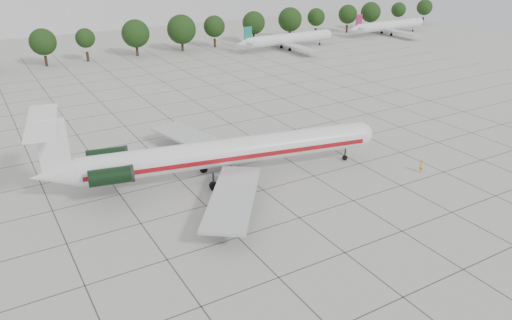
{
  "coord_description": "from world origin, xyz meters",
  "views": [
    {
      "loc": [
        -29.3,
        -47.93,
        29.13
      ],
      "look_at": [
        -0.0,
        1.76,
        3.5
      ],
      "focal_mm": 35.0,
      "sensor_mm": 36.0,
      "label": 1
    }
  ],
  "objects_px": {
    "main_airliner": "(212,154)",
    "ground_crew": "(421,166)",
    "bg_airliner_d": "(288,39)",
    "bg_airliner_e": "(389,26)"
  },
  "relations": [
    {
      "from": "ground_crew",
      "to": "bg_airliner_d",
      "type": "xyz_separation_m",
      "value": [
        30.68,
        78.07,
        2.0
      ]
    },
    {
      "from": "main_airliner",
      "to": "bg_airliner_d",
      "type": "height_order",
      "value": "main_airliner"
    },
    {
      "from": "bg_airliner_d",
      "to": "bg_airliner_e",
      "type": "xyz_separation_m",
      "value": [
        42.09,
        2.99,
        0.0
      ]
    },
    {
      "from": "main_airliner",
      "to": "bg_airliner_e",
      "type": "height_order",
      "value": "main_airliner"
    },
    {
      "from": "main_airliner",
      "to": "bg_airliner_d",
      "type": "xyz_separation_m",
      "value": [
        56.09,
        65.9,
        -0.84
      ]
    },
    {
      "from": "bg_airliner_d",
      "to": "main_airliner",
      "type": "bearing_deg",
      "value": -130.4
    },
    {
      "from": "bg_airliner_d",
      "to": "ground_crew",
      "type": "bearing_deg",
      "value": -111.45
    },
    {
      "from": "ground_crew",
      "to": "bg_airliner_e",
      "type": "bearing_deg",
      "value": -139.39
    },
    {
      "from": "bg_airliner_e",
      "to": "ground_crew",
      "type": "bearing_deg",
      "value": -131.91
    },
    {
      "from": "main_airliner",
      "to": "ground_crew",
      "type": "height_order",
      "value": "main_airliner"
    }
  ]
}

